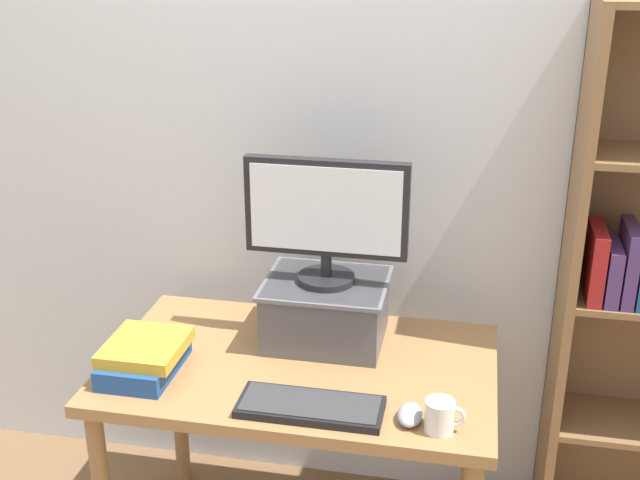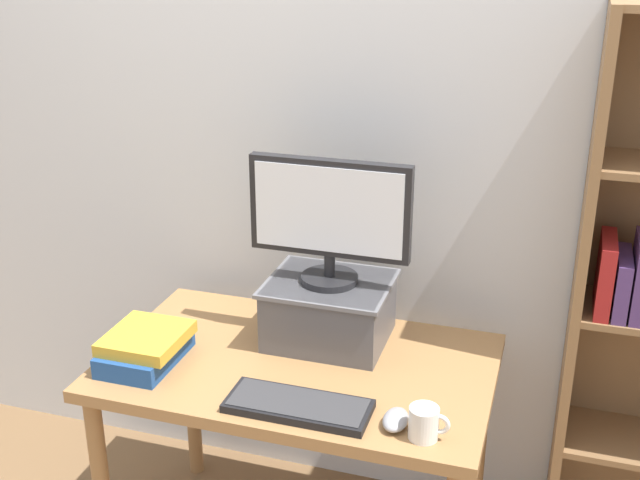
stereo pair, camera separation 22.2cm
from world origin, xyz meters
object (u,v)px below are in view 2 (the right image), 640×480
book_stack (146,347)px  computer_monitor (330,216)px  coffee_mug (425,423)px  riser_box (329,309)px  keyboard (298,406)px  computer_mouse (396,420)px  desk (299,388)px

book_stack → computer_monitor: bearing=31.7°
computer_monitor → coffee_mug: 0.66m
riser_box → coffee_mug: bearing=-48.1°
riser_box → coffee_mug: (0.37, -0.41, -0.06)m
computer_monitor → coffee_mug: computer_monitor is taller
keyboard → computer_mouse: size_ratio=3.64×
computer_monitor → keyboard: (0.03, -0.39, -0.39)m
desk → computer_mouse: 0.42m
riser_box → keyboard: 0.40m
coffee_mug → desk: bearing=148.3°
desk → book_stack: (-0.42, -0.13, 0.14)m
computer_mouse → book_stack: book_stack is taller
desk → keyboard: keyboard is taller
computer_monitor → computer_mouse: (0.29, -0.38, -0.38)m
desk → book_stack: 0.46m
desk → keyboard: size_ratio=2.94×
desk → computer_monitor: computer_monitor is taller
computer_mouse → coffee_mug: 0.09m
desk → coffee_mug: (0.41, -0.26, 0.13)m
keyboard → book_stack: bearing=168.5°
riser_box → coffee_mug: size_ratio=3.57×
riser_box → keyboard: size_ratio=0.97×
computer_monitor → desk: bearing=-106.7°
riser_box → coffee_mug: riser_box is taller
keyboard → computer_monitor: bearing=95.1°
desk → riser_box: riser_box is taller
computer_monitor → keyboard: bearing=-84.9°
book_stack → coffee_mug: book_stack is taller
coffee_mug → keyboard: bearing=176.3°
keyboard → coffee_mug: coffee_mug is taller
desk → computer_mouse: (0.34, -0.23, 0.11)m
computer_monitor → computer_mouse: 0.61m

